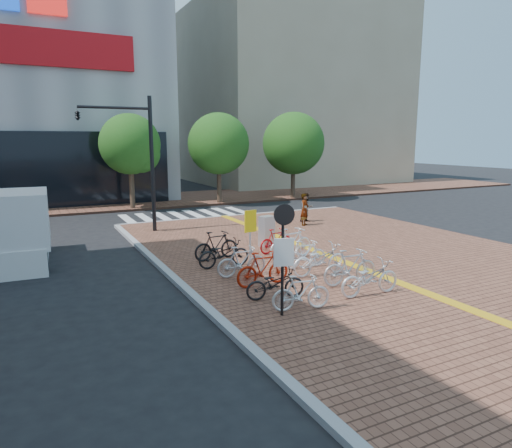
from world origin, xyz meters
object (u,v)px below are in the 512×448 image
bike_10 (291,243)px  box_truck (16,229)px  bike_2 (263,269)px  bike_5 (216,245)px  pedestrian_a (305,209)px  notice_sign (283,246)px  pedestrian_b (307,208)px  bike_8 (320,260)px  bike_4 (224,253)px  yellow_sign (250,226)px  bike_1 (275,283)px  bike_11 (276,241)px  traffic_light_pole (119,139)px  utility_box (267,231)px  bike_7 (350,267)px  bike_0 (301,293)px  bike_6 (370,278)px  bike_9 (305,254)px

bike_10 → box_truck: box_truck is taller
bike_2 → bike_5: (-0.12, 3.45, 0.00)m
pedestrian_a → box_truck: 13.11m
notice_sign → pedestrian_b: bearing=54.5°
pedestrian_a → bike_2: bearing=-167.9°
pedestrian_b → bike_2: bearing=-122.1°
bike_8 → bike_10: (0.23, 2.19, 0.06)m
bike_4 → bike_8: (2.39, -2.28, 0.04)m
bike_10 → box_truck: size_ratio=0.40×
pedestrian_b → notice_sign: 13.41m
bike_5 → yellow_sign: yellow_sign is taller
bike_1 → pedestrian_b: size_ratio=1.09×
bike_5 → box_truck: (-6.48, 3.23, 0.60)m
bike_11 → notice_sign: bearing=141.5°
notice_sign → traffic_light_pole: (-1.55, 12.14, 2.57)m
pedestrian_a → pedestrian_b: pedestrian_a is taller
bike_11 → notice_sign: (-3.01, -5.70, 1.30)m
pedestrian_b → utility_box: pedestrian_b is taller
bike_5 → bike_7: size_ratio=0.96×
bike_8 → yellow_sign: 3.05m
traffic_light_pole → notice_sign: bearing=-82.7°
bike_0 → box_truck: 11.07m
utility_box → yellow_sign: 2.38m
bike_5 → bike_10: (2.49, -1.15, 0.05)m
pedestrian_a → bike_6: bearing=-151.0°
pedestrian_a → bike_8: bearing=-157.6°
bike_7 → bike_8: 1.27m
traffic_light_pole → bike_11: bearing=-54.7°
yellow_sign → box_truck: size_ratio=0.38×
bike_6 → bike_0: bearing=95.0°
bike_1 → bike_2: (0.23, 1.17, 0.09)m
bike_10 → bike_4: bearing=79.5°
bike_11 → pedestrian_b: bearing=-53.1°
bike_0 → utility_box: size_ratio=1.25×
bike_8 → bike_6: bearing=-173.7°
pedestrian_a → pedestrian_b: bearing=13.5°
bike_2 → notice_sign: 2.72m
bike_7 → utility_box: bearing=2.1°
pedestrian_a → bike_9: bearing=-160.7°
bike_1 → bike_7: bearing=-78.5°
pedestrian_b → notice_sign: notice_sign is taller
bike_8 → pedestrian_a: (4.32, 7.62, 0.30)m
bike_0 → notice_sign: 1.44m
pedestrian_a → bike_4: bearing=-179.6°
bike_5 → bike_11: size_ratio=1.11×
bike_9 → bike_11: bearing=0.8°
bike_8 → yellow_sign: yellow_sign is taller
bike_1 → bike_6: bike_6 is taller
bike_4 → bike_5: 1.06m
bike_0 → pedestrian_a: bearing=-21.5°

